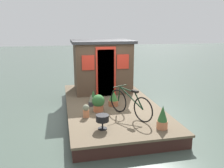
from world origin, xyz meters
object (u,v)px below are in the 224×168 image
Objects in this scene: potted_plant_sage at (113,98)px; bicycle at (130,104)px; potted_plant_fern at (98,103)px; houseboat_cabin at (102,65)px; potted_plant_lavender at (91,100)px; potted_plant_rosemary at (86,111)px; potted_plant_mint at (162,118)px; potted_plant_thyme at (93,96)px; charcoal_grill at (102,119)px.

bicycle is at bearing -166.07° from potted_plant_sage.
bicycle reaches higher than potted_plant_fern.
potted_plant_fern is 0.98× the size of potted_plant_sage.
potted_plant_lavender is (-1.81, 0.67, -0.81)m from houseboat_cabin.
houseboat_cabin is 2.51m from potted_plant_fern.
potted_plant_sage is at bearing -50.25° from potted_plant_rosemary.
potted_plant_mint is 2.84m from potted_plant_thyme.
bicycle reaches higher than potted_plant_rosemary.
houseboat_cabin is 3.01m from potted_plant_rosemary.
bicycle is 4.10× the size of charcoal_grill.
potted_plant_lavender reaches higher than charcoal_grill.
potted_plant_rosemary is 1.01× the size of charcoal_grill.
potted_plant_mint is at bearing -157.41° from potted_plant_sage.
potted_plant_sage reaches higher than charcoal_grill.
potted_plant_rosemary is (-0.93, 0.26, 0.00)m from potted_plant_lavender.
potted_plant_mint is at bearing -138.88° from potted_plant_fern.
charcoal_grill is at bearing -178.50° from potted_plant_lavender.
potted_plant_sage reaches higher than potted_plant_thyme.
potted_plant_fern is (1.56, 1.36, -0.01)m from potted_plant_mint.
potted_plant_fern is at bearing -164.31° from potted_plant_lavender.
houseboat_cabin is 4.05m from potted_plant_mint.
charcoal_grill is at bearing 170.20° from houseboat_cabin.
bicycle reaches higher than potted_plant_lavender.
houseboat_cabin is at bearing 12.13° from potted_plant_mint.
potted_plant_fern is at bearing 167.40° from houseboat_cabin.
houseboat_cabin reaches higher than potted_plant_rosemary.
potted_plant_lavender is 1.06× the size of potted_plant_rosemary.
potted_plant_lavender is at bearing 1.50° from charcoal_grill.
potted_plant_sage is (-1.95, -0.02, -0.75)m from houseboat_cabin.
houseboat_cabin reaches higher than potted_plant_fern.
potted_plant_fern is 0.58m from potted_plant_rosemary.
potted_plant_lavender is 1.80m from charcoal_grill.
potted_plant_sage is 1.41× the size of potted_plant_rosemary.
potted_plant_rosemary is (1.16, 1.77, -0.10)m from potted_plant_mint.
potted_plant_thyme is (-1.41, 0.54, -0.80)m from houseboat_cabin.
bicycle is 2.89× the size of potted_plant_sage.
houseboat_cabin reaches higher than charcoal_grill.
potted_plant_lavender is (1.15, 0.95, -0.20)m from bicycle.
potted_plant_fern is at bearing -178.66° from potted_plant_thyme.
bicycle is 1.10m from potted_plant_mint.
potted_plant_thyme is at bearing 29.09° from potted_plant_mint.
potted_plant_lavender is (0.53, 0.15, -0.08)m from potted_plant_fern.
houseboat_cabin reaches higher than potted_plant_mint.
potted_plant_mint is 2.12m from potted_plant_sage.
potted_plant_sage is 1.79m from charcoal_grill.
potted_plant_thyme is at bearing 1.34° from potted_plant_fern.
bicycle is 3.67× the size of potted_plant_thyme.
potted_plant_rosemary is (0.22, 1.21, -0.19)m from bicycle.
potted_plant_mint is 2.07m from potted_plant_fern.
charcoal_grill is at bearing 177.93° from potted_plant_thyme.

